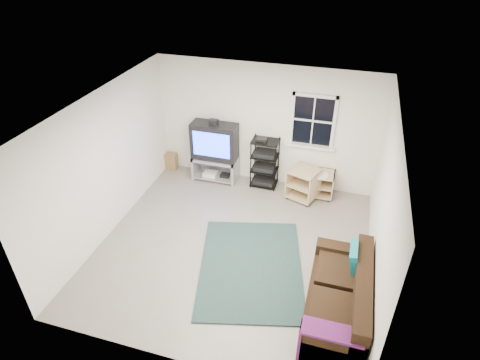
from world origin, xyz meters
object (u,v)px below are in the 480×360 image
(tv_unit, at_px, (215,147))
(sofa, at_px, (340,299))
(side_table_left, at_px, (305,182))
(side_table_right, at_px, (322,182))
(av_rack, at_px, (265,166))

(tv_unit, height_order, sofa, tv_unit)
(tv_unit, xyz_separation_m, sofa, (2.93, -2.97, -0.48))
(side_table_left, relative_size, side_table_right, 1.27)
(av_rack, distance_m, side_table_left, 0.92)
(side_table_left, xyz_separation_m, sofa, (0.94, -2.82, -0.04))
(tv_unit, bearing_deg, side_table_left, -4.30)
(tv_unit, distance_m, av_rack, 1.13)
(av_rack, bearing_deg, side_table_right, -0.62)
(av_rack, xyz_separation_m, side_table_left, (0.89, -0.19, -0.14))
(side_table_left, bearing_deg, side_table_right, 28.28)
(sofa, bearing_deg, av_rack, 121.34)
(tv_unit, xyz_separation_m, side_table_left, (1.98, -0.15, -0.43))
(av_rack, xyz_separation_m, side_table_right, (1.22, -0.01, -0.17))
(side_table_right, distance_m, sofa, 3.06)
(side_table_right, xyz_separation_m, sofa, (0.61, -3.00, -0.00))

